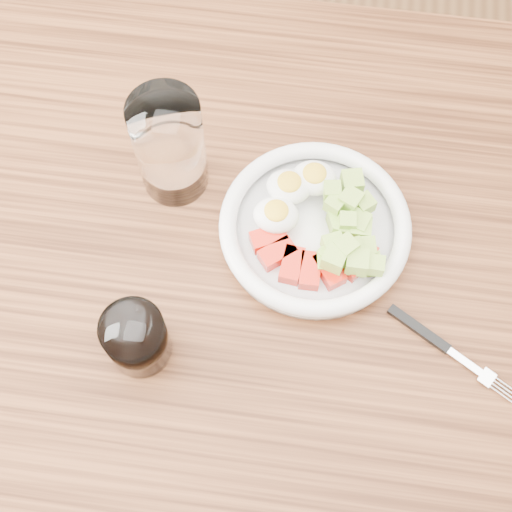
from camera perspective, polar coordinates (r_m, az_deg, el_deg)
The scene contains 6 objects.
ground at distance 1.64m, azimuth 0.31°, elevation -11.55°, with size 4.00×4.00×0.00m, color brown.
dining_table at distance 0.99m, azimuth 0.50°, elevation -3.60°, with size 1.50×0.90×0.77m.
bowl at distance 0.90m, azimuth 4.79°, elevation 2.37°, with size 0.24×0.24×0.06m.
fork at distance 0.89m, azimuth 14.16°, elevation -6.60°, with size 0.16×0.10×0.01m.
water_glass at distance 0.90m, azimuth -6.92°, elevation 8.70°, with size 0.09×0.09×0.16m, color white.
coffee_glass at distance 0.84m, azimuth -9.54°, elevation -6.54°, with size 0.07×0.07×0.08m.
Camera 1 is at (0.04, -0.33, 1.60)m, focal length 50.00 mm.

